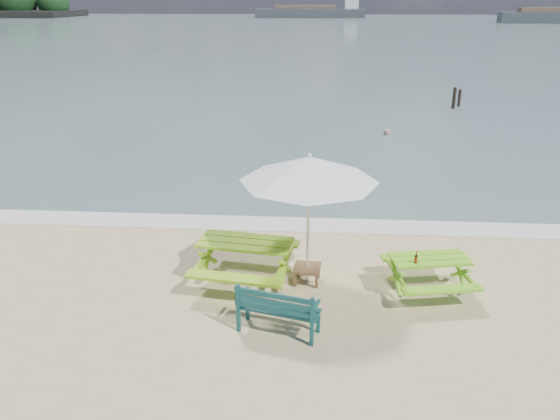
# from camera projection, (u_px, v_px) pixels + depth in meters

# --- Properties ---
(sea) EXTENTS (300.00, 300.00, 0.00)m
(sea) POSITION_uv_depth(u_px,v_px,m) (319.00, 30.00, 87.74)
(sea) COLOR slate
(sea) RESTS_ON ground
(foam_strip) EXTENTS (22.00, 0.90, 0.01)m
(foam_strip) POSITION_uv_depth(u_px,v_px,m) (307.00, 225.00, 13.11)
(foam_strip) COLOR silver
(foam_strip) RESTS_ON ground
(picnic_table_left) EXTENTS (2.01, 2.17, 0.83)m
(picnic_table_left) POSITION_uv_depth(u_px,v_px,m) (246.00, 262.00, 10.42)
(picnic_table_left) COLOR #84B61B
(picnic_table_left) RESTS_ON ground
(picnic_table_right) EXTENTS (1.67, 1.80, 0.67)m
(picnic_table_right) POSITION_uv_depth(u_px,v_px,m) (428.00, 275.00, 10.10)
(picnic_table_right) COLOR #6CB71B
(picnic_table_right) RESTS_ON ground
(park_bench) EXTENTS (1.40, 0.78, 0.82)m
(park_bench) POSITION_uv_depth(u_px,v_px,m) (278.00, 318.00, 8.87)
(park_bench) COLOR #0F3F41
(park_bench) RESTS_ON ground
(side_table) EXTENTS (0.55, 0.55, 0.33)m
(side_table) POSITION_uv_depth(u_px,v_px,m) (307.00, 274.00, 10.44)
(side_table) COLOR brown
(side_table) RESTS_ON ground
(patio_umbrella) EXTENTS (2.75, 2.75, 2.50)m
(patio_umbrella) POSITION_uv_depth(u_px,v_px,m) (309.00, 169.00, 9.67)
(patio_umbrella) COLOR silver
(patio_umbrella) RESTS_ON ground
(beer_bottle) EXTENTS (0.06, 0.06, 0.23)m
(beer_bottle) POSITION_uv_depth(u_px,v_px,m) (416.00, 259.00, 9.74)
(beer_bottle) COLOR #8F4814
(beer_bottle) RESTS_ON picnic_table_right
(swimmer) EXTENTS (0.59, 0.40, 1.58)m
(swimmer) POSITION_uv_depth(u_px,v_px,m) (385.00, 148.00, 21.90)
(swimmer) COLOR tan
(swimmer) RESTS_ON ground
(mooring_pilings) EXTENTS (0.56, 0.76, 1.23)m
(mooring_pilings) POSITION_uv_depth(u_px,v_px,m) (456.00, 100.00, 26.73)
(mooring_pilings) COLOR black
(mooring_pilings) RESTS_ON ground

